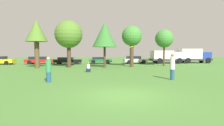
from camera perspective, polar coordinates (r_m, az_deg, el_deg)
ground_plane at (r=8.56m, az=3.62°, el=-10.13°), size 120.00×120.00×0.00m
person_thrower at (r=12.71m, az=-19.34°, el=-1.97°), size 0.36×0.36×1.68m
person_catcher at (r=13.73m, az=18.46°, el=-1.07°), size 0.34×0.34×1.88m
frisbee at (r=12.46m, az=6.15°, el=5.04°), size 0.26×0.24×0.16m
bystander_sitting at (r=18.17m, az=-7.44°, el=-1.58°), size 0.43×0.36×0.98m
tree_0 at (r=24.08m, az=-22.68°, el=9.01°), size 2.64×2.64×5.88m
tree_1 at (r=24.03m, az=-13.46°, el=8.67°), size 3.51×3.51×5.99m
tree_2 at (r=23.16m, az=-2.35°, el=8.85°), size 3.10×3.10×5.71m
tree_3 at (r=24.54m, az=6.24°, el=8.21°), size 2.67×2.67×5.45m
tree_4 at (r=26.67m, az=16.11°, el=7.34°), size 2.54×2.54×5.12m
parked_car_red at (r=31.87m, az=-21.84°, el=0.86°), size 4.60×1.97×1.22m
parked_car_black at (r=30.49m, az=-13.82°, el=0.82°), size 4.42×2.11×1.11m
parked_car_green at (r=30.85m, az=-3.86°, el=0.96°), size 3.84×1.96×1.10m
parked_car_silver at (r=30.91m, az=7.16°, el=1.08°), size 3.96×2.08×1.28m
delivery_truck_white at (r=32.62m, az=16.55°, el=2.09°), size 5.55×2.54×2.20m
delivery_truck_blue at (r=35.18m, az=24.16°, el=2.23°), size 5.99×2.35×2.52m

